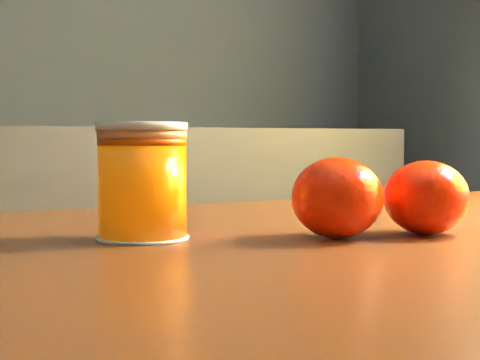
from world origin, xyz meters
name	(u,v)px	position (x,y,z in m)	size (l,w,h in m)	color
table	(377,354)	(0.83, 0.00, 0.68)	(1.14, 0.89, 0.78)	brown
juice_glass	(142,182)	(0.64, 0.05, 0.83)	(0.07, 0.07, 0.09)	#FF6C05
orange_front	(337,198)	(0.80, 0.00, 0.81)	(0.08, 0.08, 0.07)	#FF2905
orange_back	(426,197)	(0.88, 0.00, 0.81)	(0.07, 0.07, 0.06)	#FF2905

